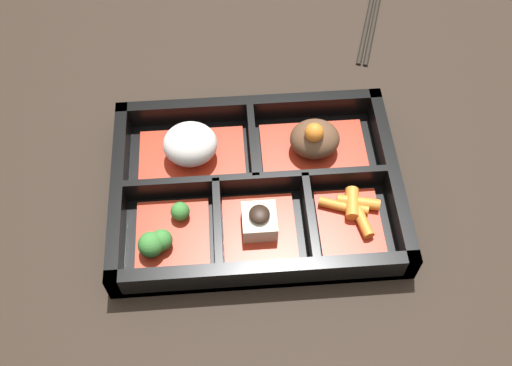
# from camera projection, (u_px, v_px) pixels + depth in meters

# --- Properties ---
(ground_plane) EXTENTS (3.00, 3.00, 0.00)m
(ground_plane) POSITION_uv_depth(u_px,v_px,m) (256.00, 195.00, 0.69)
(ground_plane) COLOR black
(bento_base) EXTENTS (0.32, 0.23, 0.01)m
(bento_base) POSITION_uv_depth(u_px,v_px,m) (256.00, 193.00, 0.68)
(bento_base) COLOR black
(bento_base) RESTS_ON ground_plane
(bento_rim) EXTENTS (0.32, 0.23, 0.04)m
(bento_rim) POSITION_uv_depth(u_px,v_px,m) (256.00, 187.00, 0.67)
(bento_rim) COLOR black
(bento_rim) RESTS_ON ground_plane
(bowl_rice) EXTENTS (0.12, 0.08, 0.05)m
(bowl_rice) POSITION_uv_depth(u_px,v_px,m) (191.00, 147.00, 0.69)
(bowl_rice) COLOR #B22D19
(bowl_rice) RESTS_ON bento_base
(bowl_stew) EXTENTS (0.12, 0.08, 0.06)m
(bowl_stew) POSITION_uv_depth(u_px,v_px,m) (314.00, 142.00, 0.69)
(bowl_stew) COLOR #B22D19
(bowl_stew) RESTS_ON bento_base
(bowl_greens) EXTENTS (0.08, 0.08, 0.03)m
(bowl_greens) POSITION_uv_depth(u_px,v_px,m) (166.00, 235.00, 0.63)
(bowl_greens) COLOR #B22D19
(bowl_greens) RESTS_ON bento_base
(bowl_tofu) EXTENTS (0.08, 0.08, 0.04)m
(bowl_tofu) POSITION_uv_depth(u_px,v_px,m) (264.00, 224.00, 0.64)
(bowl_tofu) COLOR #B22D19
(bowl_tofu) RESTS_ON bento_base
(bowl_carrots) EXTENTS (0.07, 0.08, 0.02)m
(bowl_carrots) POSITION_uv_depth(u_px,v_px,m) (351.00, 214.00, 0.65)
(bowl_carrots) COLOR #B22D19
(bowl_carrots) RESTS_ON bento_base
(chopsticks) EXTENTS (0.08, 0.20, 0.01)m
(chopsticks) POSITION_uv_depth(u_px,v_px,m) (373.00, 12.00, 0.85)
(chopsticks) COLOR black
(chopsticks) RESTS_ON ground_plane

